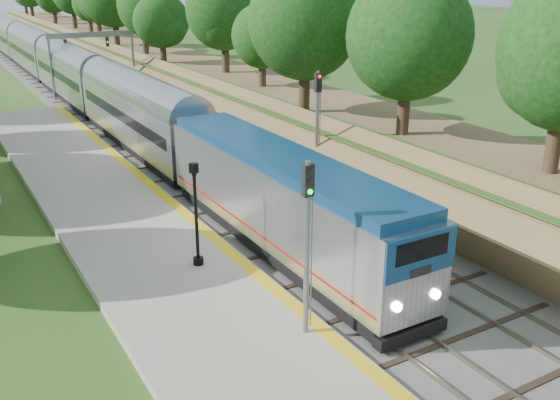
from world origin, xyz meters
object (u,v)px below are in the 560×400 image
train (51,65)px  signal_farside (317,117)px  lamppost_far (196,221)px  signal_platform (307,231)px  signal_gantry (92,46)px

train → signal_farside: bearing=-81.7°
lamppost_far → signal_farside: signal_farside is taller
signal_platform → signal_farside: bearing=55.5°
train → signal_platform: signal_platform is taller
lamppost_far → signal_farside: size_ratio=0.66×
signal_gantry → signal_farside: signal_farside is taller
signal_gantry → signal_platform: 47.69m
signal_platform → signal_farside: size_ratio=0.91×
train → lamppost_far: size_ratio=26.93×
signal_gantry → signal_platform: bearing=-96.5°
signal_gantry → signal_farside: (3.73, -34.16, -0.68)m
signal_farside → train: bearing=98.3°
lamppost_far → signal_platform: size_ratio=0.73×
signal_platform → signal_gantry: bearing=83.5°
train → signal_platform: size_ratio=19.58×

